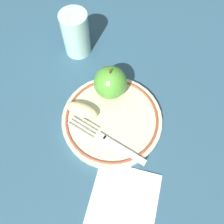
# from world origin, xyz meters

# --- Properties ---
(ground_plane) EXTENTS (2.00, 2.00, 0.00)m
(ground_plane) POSITION_xyz_m (0.00, 0.00, 0.00)
(ground_plane) COLOR #2E536B
(plate) EXTENTS (0.21, 0.21, 0.02)m
(plate) POSITION_xyz_m (0.02, 0.00, 0.01)
(plate) COLOR beige
(plate) RESTS_ON ground_plane
(apple_red_whole) EXTENTS (0.07, 0.07, 0.08)m
(apple_red_whole) POSITION_xyz_m (0.01, 0.06, 0.05)
(apple_red_whole) COLOR #529F33
(apple_red_whole) RESTS_ON plate
(apple_slice_front) EXTENTS (0.07, 0.05, 0.02)m
(apple_slice_front) POSITION_xyz_m (-0.04, 0.01, 0.03)
(apple_slice_front) COLOR beige
(apple_slice_front) RESTS_ON plate
(fork) EXTENTS (0.16, 0.10, 0.00)m
(fork) POSITION_xyz_m (0.01, -0.05, 0.02)
(fork) COLOR silver
(fork) RESTS_ON plate
(drinking_glass) EXTENTS (0.06, 0.06, 0.11)m
(drinking_glass) POSITION_xyz_m (-0.07, 0.19, 0.05)
(drinking_glass) COLOR silver
(drinking_glass) RESTS_ON ground_plane
(napkin_folded) EXTENTS (0.15, 0.18, 0.01)m
(napkin_folded) POSITION_xyz_m (0.04, -0.17, 0.00)
(napkin_folded) COLOR white
(napkin_folded) RESTS_ON ground_plane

